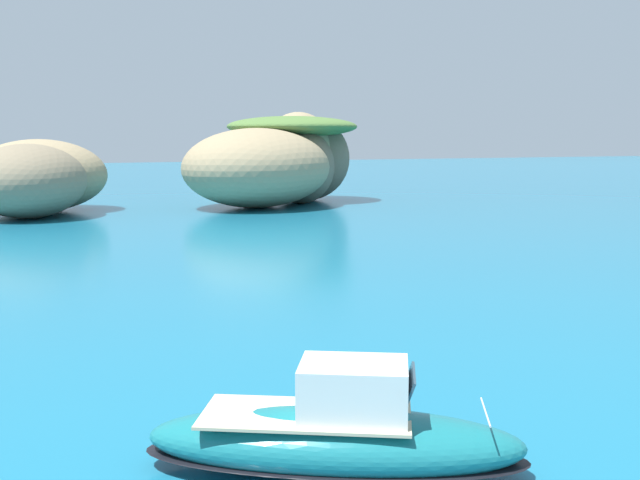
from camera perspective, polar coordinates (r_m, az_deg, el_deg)
The scene contains 3 objects.
islet_large at distance 75.16m, azimuth -2.73°, elevation 5.96°, with size 23.11×21.40×8.96m.
islet_small at distance 68.73m, azimuth -20.94°, elevation 4.21°, with size 18.64×18.51×6.28m.
motorboat_teal at distance 15.28m, azimuth 1.22°, elevation -14.30°, with size 7.57×5.62×2.20m.
Camera 1 is at (-8.59, -0.39, 6.43)m, focal length 43.31 mm.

